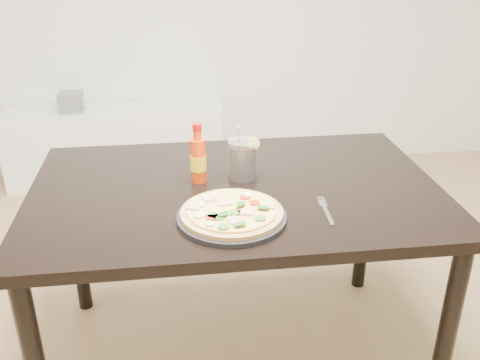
{
  "coord_description": "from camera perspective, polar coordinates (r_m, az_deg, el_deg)",
  "views": [
    {
      "loc": [
        -0.41,
        -1.33,
        1.55
      ],
      "look_at": [
        -0.21,
        0.19,
        0.83
      ],
      "focal_mm": 40.0,
      "sensor_mm": 36.0,
      "label": 1
    }
  ],
  "objects": [
    {
      "name": "pizza",
      "position": [
        1.62,
        -0.93,
        -3.44
      ],
      "size": [
        0.31,
        0.31,
        0.03
      ],
      "color": "tan",
      "rests_on": "plate"
    },
    {
      "name": "media_console",
      "position": [
        3.66,
        -13.05,
        3.64
      ],
      "size": [
        1.4,
        0.34,
        0.5
      ],
      "primitive_type": "cube",
      "color": "white",
      "rests_on": "ground"
    },
    {
      "name": "cd_stack",
      "position": [
        3.58,
        -17.57,
        7.93
      ],
      "size": [
        0.14,
        0.12,
        0.13
      ],
      "color": "slate",
      "rests_on": "media_console"
    },
    {
      "name": "cola_cup",
      "position": [
        1.88,
        0.3,
        2.14
      ],
      "size": [
        0.11,
        0.11,
        0.2
      ],
      "rotation": [
        0.0,
        0.0,
        0.05
      ],
      "color": "black",
      "rests_on": "dining_table"
    },
    {
      "name": "hot_sauce_bottle",
      "position": [
        1.85,
        -4.48,
        2.25
      ],
      "size": [
        0.07,
        0.07,
        0.21
      ],
      "rotation": [
        0.0,
        0.0,
        0.41
      ],
      "color": "#E23D0D",
      "rests_on": "dining_table"
    },
    {
      "name": "dining_table",
      "position": [
        1.88,
        -0.47,
        -2.98
      ],
      "size": [
        1.4,
        0.9,
        0.75
      ],
      "color": "black",
      "rests_on": "ground"
    },
    {
      "name": "fork",
      "position": [
        1.7,
        9.1,
        -3.13
      ],
      "size": [
        0.03,
        0.19,
        0.0
      ],
      "rotation": [
        0.0,
        0.0,
        -0.06
      ],
      "color": "silver",
      "rests_on": "dining_table"
    },
    {
      "name": "plate",
      "position": [
        1.63,
        -0.88,
        -4.01
      ],
      "size": [
        0.33,
        0.33,
        0.02
      ],
      "primitive_type": "cylinder",
      "color": "black",
      "rests_on": "dining_table"
    }
  ]
}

